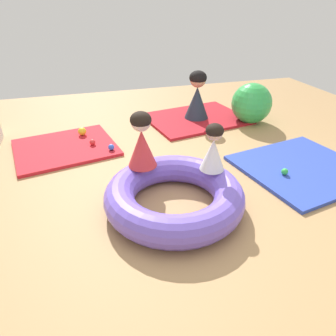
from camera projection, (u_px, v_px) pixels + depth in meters
ground_plane at (185, 199)px, 2.98m from camera, size 8.00×8.00×0.00m
gym_mat_far_left at (302, 168)px, 3.47m from camera, size 1.50×1.42×0.04m
gym_mat_front at (65, 147)px, 3.92m from camera, size 1.39×1.26×0.04m
gym_mat_near_left at (196, 119)px, 4.83m from camera, size 1.64×1.36×0.04m
inflatable_cushion at (174, 195)px, 2.78m from camera, size 1.27×1.27×0.28m
child_in_white at (213, 148)px, 2.82m from camera, size 0.33×0.33×0.46m
child_in_red at (142, 140)px, 2.86m from camera, size 0.33×0.33×0.54m
adult_seated at (197, 95)px, 4.65m from camera, size 0.47×0.47×0.72m
play_ball_green at (285, 172)px, 3.28m from camera, size 0.07×0.07×0.07m
play_ball_blue at (111, 147)px, 3.80m from camera, size 0.08×0.08×0.08m
play_ball_yellow at (82, 131)px, 4.19m from camera, size 0.11×0.11×0.11m
play_ball_red at (92, 142)px, 3.93m from camera, size 0.07×0.07×0.07m
exercise_ball_large at (252, 103)px, 4.60m from camera, size 0.60×0.60×0.60m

